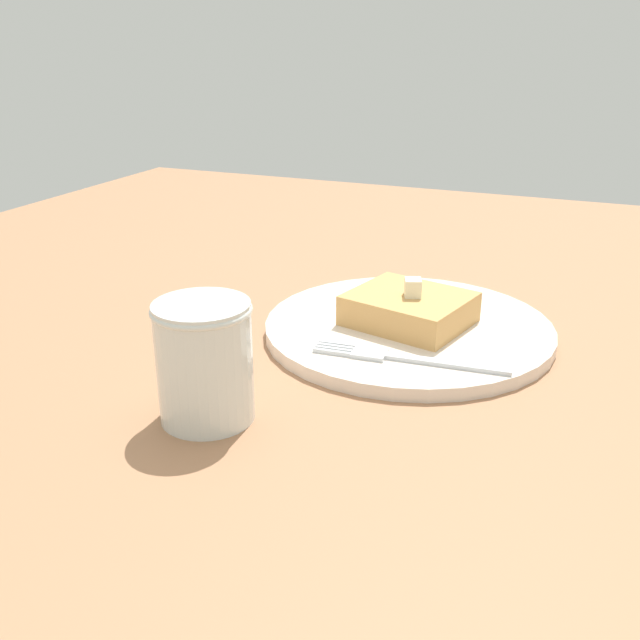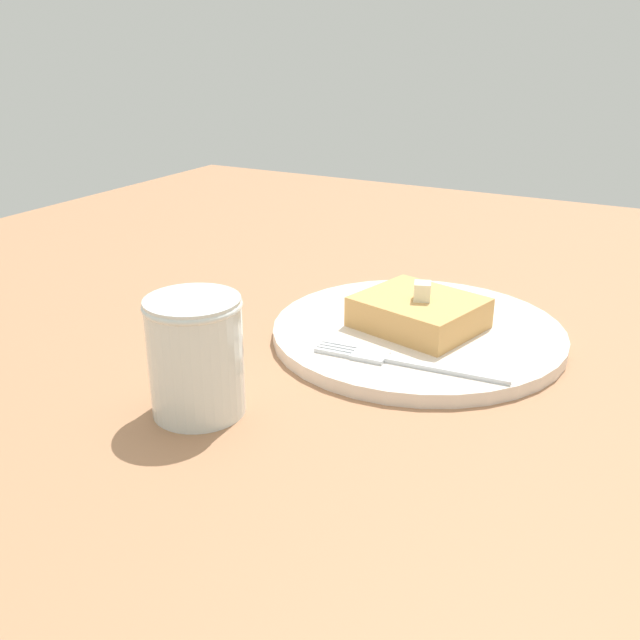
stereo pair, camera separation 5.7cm
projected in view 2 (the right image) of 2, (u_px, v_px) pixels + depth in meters
table_surface at (347, 329)px, 69.48cm from camera, size 126.38×126.38×2.31cm
plate at (418, 332)px, 64.27cm from camera, size 26.12×26.12×1.18cm
toast_slice_center at (419, 312)px, 63.56cm from camera, size 10.91×11.87×2.75cm
butter_pat_primary at (422, 291)px, 62.32cm from camera, size 1.99×1.90×1.60cm
fork at (398, 361)px, 57.03cm from camera, size 2.60×16.06×0.36cm
syrup_jar at (196, 360)px, 50.73cm from camera, size 7.00×7.00×8.76cm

